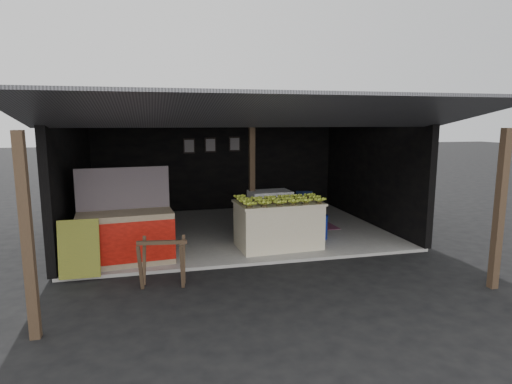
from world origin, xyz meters
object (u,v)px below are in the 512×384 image
object	(u,v)px
neighbor_stall	(126,235)
plastic_chair	(304,206)
white_crate	(270,213)
water_barrel	(320,228)
banana_table	(278,224)
sawhorse	(163,258)

from	to	relation	value
neighbor_stall	plastic_chair	size ratio (longest dim) A/B	2.02
white_crate	water_barrel	world-z (taller)	white_crate
banana_table	neighbor_stall	bearing A→B (deg)	-177.57
white_crate	plastic_chair	xyz separation A→B (m)	(1.05, 0.64, -0.01)
banana_table	white_crate	distance (m)	0.92
water_barrel	plastic_chair	world-z (taller)	plastic_chair
white_crate	neighbor_stall	bearing A→B (deg)	-161.41
white_crate	neighbor_stall	size ratio (longest dim) A/B	0.59
banana_table	sawhorse	distance (m)	2.78
white_crate	sawhorse	xyz separation A→B (m)	(-2.43, -2.41, -0.08)
sawhorse	water_barrel	bearing A→B (deg)	36.86
water_barrel	banana_table	bearing A→B (deg)	-161.07
neighbor_stall	banana_table	bearing A→B (deg)	0.35
white_crate	sawhorse	world-z (taller)	white_crate
sawhorse	water_barrel	world-z (taller)	sawhorse
banana_table	water_barrel	xyz separation A→B (m)	(1.05, 0.36, -0.22)
water_barrel	sawhorse	bearing A→B (deg)	-151.41
sawhorse	water_barrel	distance (m)	3.87
plastic_chair	white_crate	bearing A→B (deg)	-131.37
sawhorse	plastic_chair	distance (m)	4.63
banana_table	water_barrel	distance (m)	1.14
banana_table	sawhorse	xyz separation A→B (m)	(-2.35, -1.49, -0.05)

